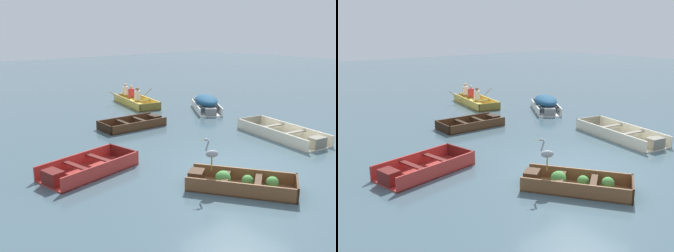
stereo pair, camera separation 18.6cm
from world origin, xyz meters
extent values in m
plane|color=#47606B|center=(0.00, 0.00, 0.00)|extent=(80.00, 80.00, 0.00)
cube|color=brown|center=(-0.97, -0.84, 0.02)|extent=(2.30, 2.77, 0.04)
cube|color=brown|center=(-1.39, -1.10, 0.18)|extent=(1.48, 2.23, 0.36)
cube|color=brown|center=(-0.56, -0.57, 0.18)|extent=(1.48, 2.23, 0.36)
cube|color=#3F2716|center=(-0.27, -1.92, 0.18)|extent=(0.89, 0.60, 0.36)
cube|color=#3F2716|center=(-1.59, 0.11, 0.20)|extent=(0.58, 0.55, 0.33)
cube|color=#3F2716|center=(-1.19, -0.51, 0.27)|extent=(0.87, 0.64, 0.04)
cube|color=#3F2716|center=(-0.76, -1.17, 0.27)|extent=(0.87, 0.64, 0.04)
sphere|color=#4C9342|center=(-1.23, -0.46, 0.23)|extent=(0.39, 0.39, 0.39)
sphere|color=#4C9342|center=(-0.80, -0.88, 0.19)|extent=(0.29, 0.29, 0.29)
sphere|color=#4C9342|center=(-0.45, -1.36, 0.20)|extent=(0.31, 0.31, 0.31)
cube|color=beige|center=(3.76, 1.08, 0.02)|extent=(1.92, 3.67, 0.04)
cube|color=beige|center=(4.33, 0.95, 0.20)|extent=(0.78, 3.42, 0.40)
cube|color=beige|center=(3.18, 1.20, 0.20)|extent=(0.78, 3.42, 0.40)
cube|color=gray|center=(4.11, 2.76, 0.20)|extent=(1.20, 0.30, 0.40)
cube|color=gray|center=(3.43, -0.45, 0.22)|extent=(0.61, 0.47, 0.36)
cube|color=gray|center=(3.65, 0.57, 0.30)|extent=(1.13, 0.39, 0.04)
cube|color=gray|center=(3.87, 1.59, 0.30)|extent=(1.13, 0.39, 0.04)
cube|color=white|center=(4.92, 5.93, 0.02)|extent=(2.39, 2.71, 0.04)
cube|color=white|center=(5.33, 5.63, 0.19)|extent=(1.57, 2.11, 0.37)
cube|color=white|center=(4.51, 6.23, 0.19)|extent=(1.57, 2.11, 0.37)
cube|color=gray|center=(5.67, 6.95, 0.19)|extent=(0.89, 0.67, 0.37)
cube|color=gray|center=(4.26, 5.03, 0.20)|extent=(0.60, 0.57, 0.33)
cube|color=gray|center=(4.69, 5.62, 0.28)|extent=(0.87, 0.70, 0.04)
cube|color=gray|center=(5.15, 6.24, 0.28)|extent=(0.87, 0.70, 0.04)
ellipsoid|color=navy|center=(4.92, 5.93, 0.51)|extent=(2.07, 2.30, 0.46)
cube|color=#AD2D28|center=(-3.26, 2.59, 0.02)|extent=(2.80, 1.62, 0.04)
cube|color=#AD2D28|center=(-3.16, 2.02, 0.20)|extent=(2.61, 0.49, 0.40)
cube|color=#AD2D28|center=(-3.35, 3.15, 0.20)|extent=(2.61, 0.49, 0.40)
cube|color=maroon|center=(-1.98, 2.80, 0.20)|extent=(0.25, 1.19, 0.40)
cube|color=maroon|center=(-4.38, 2.40, 0.22)|extent=(0.44, 0.59, 0.36)
cube|color=maroon|center=(-3.65, 2.52, 0.30)|extent=(0.34, 1.11, 0.04)
cube|color=maroon|center=(-2.87, 2.65, 0.30)|extent=(0.34, 1.11, 0.04)
cube|color=#4C2D19|center=(0.47, 5.77, 0.02)|extent=(2.62, 1.33, 0.04)
cube|color=#4C2D19|center=(0.50, 6.34, 0.17)|extent=(2.56, 0.20, 0.34)
cube|color=#4C2D19|center=(0.44, 5.20, 0.17)|extent=(2.56, 0.20, 0.34)
cube|color=black|center=(-0.78, 5.84, 0.17)|extent=(0.12, 1.19, 0.34)
cube|color=black|center=(1.57, 5.71, 0.19)|extent=(0.39, 0.56, 0.31)
cube|color=black|center=(0.86, 5.75, 0.25)|extent=(0.22, 1.10, 0.04)
cube|color=black|center=(0.09, 5.80, 0.25)|extent=(0.22, 1.10, 0.04)
cube|color=#E5BC47|center=(3.25, 9.31, 0.02)|extent=(1.89, 3.63, 0.04)
cube|color=#E5BC47|center=(2.72, 9.43, 0.19)|extent=(0.81, 3.39, 0.38)
cube|color=#E5BC47|center=(3.79, 9.19, 0.19)|extent=(0.81, 3.39, 0.38)
cube|color=olive|center=(2.88, 7.64, 0.19)|extent=(1.13, 0.30, 0.38)
cube|color=olive|center=(3.60, 10.83, 0.21)|extent=(0.58, 0.47, 0.34)
cube|color=olive|center=(3.37, 9.82, 0.28)|extent=(1.06, 0.39, 0.04)
cube|color=olive|center=(3.14, 8.80, 0.28)|extent=(1.06, 0.39, 0.04)
cube|color=white|center=(3.21, 9.11, 0.52)|extent=(0.31, 0.24, 0.44)
sphere|color=#9E7051|center=(3.21, 9.11, 0.84)|extent=(0.18, 0.18, 0.18)
cube|color=red|center=(3.39, 9.90, 0.52)|extent=(0.31, 0.24, 0.44)
sphere|color=beige|center=(3.39, 9.90, 0.84)|extent=(0.18, 0.18, 0.18)
cube|color=white|center=(3.57, 10.69, 0.52)|extent=(0.31, 0.24, 0.44)
sphere|color=beige|center=(3.57, 10.69, 0.84)|extent=(0.18, 0.18, 0.18)
cylinder|color=tan|center=(2.53, 10.09, 0.43)|extent=(0.64, 0.18, 0.55)
cylinder|color=tan|center=(4.24, 9.71, 0.43)|extent=(0.64, 0.18, 0.55)
cylinder|color=olive|center=(-1.45, -0.28, 0.60)|extent=(0.02, 0.02, 0.35)
cylinder|color=olive|center=(-1.42, -0.23, 0.60)|extent=(0.02, 0.02, 0.35)
ellipsoid|color=#93999E|center=(-1.44, -0.25, 0.87)|extent=(0.35, 0.29, 0.18)
cylinder|color=#93999E|center=(-1.54, -0.19, 1.09)|extent=(0.12, 0.10, 0.28)
ellipsoid|color=#93999E|center=(-1.57, -0.17, 1.24)|extent=(0.13, 0.11, 0.06)
cone|color=gold|center=(-1.64, -0.12, 1.24)|extent=(0.10, 0.07, 0.02)
camera|label=1|loc=(-7.93, -6.08, 3.85)|focal=40.00mm
camera|label=2|loc=(-7.78, -6.21, 3.85)|focal=40.00mm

